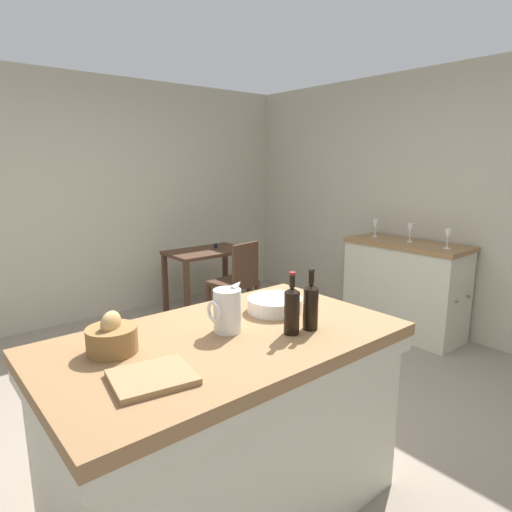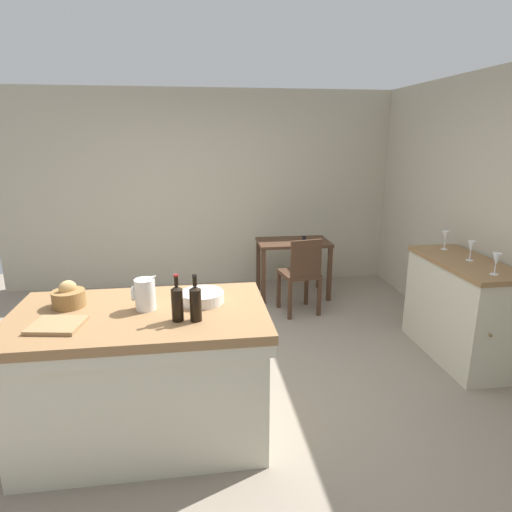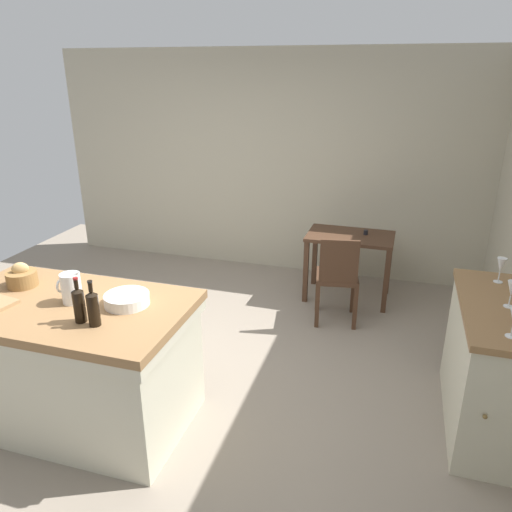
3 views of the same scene
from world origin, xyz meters
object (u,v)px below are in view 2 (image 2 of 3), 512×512
wooden_chair (301,273)px  wine_glass_left (471,247)px  side_cabinet (460,309)px  wine_bottle_dark (196,302)px  island_table (144,371)px  cutting_board (57,325)px  bread_basket (69,297)px  wash_bowl (202,297)px  wine_glass_middle (445,237)px  wine_bottle_amber (177,302)px  pitcher (145,294)px  wine_glass_far_left (496,260)px  writing_desk (293,250)px

wooden_chair → wine_glass_left: 1.81m
side_cabinet → wooden_chair: 1.69m
wooden_chair → wine_bottle_dark: (-1.19, -2.14, 0.54)m
island_table → wine_bottle_dark: (0.36, -0.19, 0.54)m
cutting_board → wine_glass_left: (3.23, 0.93, 0.12)m
island_table → wine_glass_left: size_ratio=9.15×
bread_basket → cutting_board: bearing=-87.4°
side_cabinet → wine_glass_left: (0.03, -0.01, 0.59)m
wash_bowl → wine_glass_middle: wine_glass_middle is taller
wooden_chair → wash_bowl: (-1.15, -1.84, 0.46)m
island_table → wine_bottle_amber: size_ratio=5.56×
pitcher → cutting_board: pitcher is taller
island_table → side_cabinet: side_cabinet is taller
island_table → wooden_chair: (1.55, 1.95, 0.00)m
island_table → wash_bowl: wash_bowl is taller
wash_bowl → wine_bottle_amber: bearing=-118.2°
side_cabinet → wooden_chair: size_ratio=1.31×
bread_basket → island_table: bearing=-18.3°
wine_glass_middle → wine_glass_far_left: bearing=-93.6°
writing_desk → wine_bottle_amber: (-1.34, -2.73, 0.43)m
writing_desk → pitcher: pitcher is taller
wash_bowl → wine_glass_far_left: wine_glass_far_left is taller
pitcher → wash_bowl: pitcher is taller
wooden_chair → wine_bottle_amber: 2.55m
wine_bottle_dark → bread_basket: bearing=157.2°
wash_bowl → wine_glass_left: bearing=15.3°
pitcher → wine_glass_left: bearing=14.7°
writing_desk → cutting_board: 3.43m
wine_glass_left → wash_bowl: bearing=-164.7°
wine_glass_far_left → wine_bottle_amber: bearing=-168.0°
writing_desk → wine_glass_left: size_ratio=5.09×
wooden_chair → cutting_board: cutting_board is taller
wine_bottle_amber → wine_bottle_dark: bearing=-8.2°
writing_desk → pitcher: 2.99m
pitcher → bread_basket: 0.52m
wash_bowl → wine_glass_far_left: (2.33, 0.25, 0.10)m
cutting_board → wash_bowl: bearing=18.1°
island_table → bread_basket: bearing=161.7°
writing_desk → pitcher: bearing=-121.6°
wooden_chair → wine_glass_far_left: 2.06m
wine_bottle_amber → wine_glass_middle: bearing=27.9°
pitcher → wine_bottle_amber: 0.30m
wine_bottle_amber → wine_glass_far_left: wine_bottle_amber is taller
wine_glass_left → bread_basket: bearing=-169.5°
wooden_chair → wine_glass_middle: size_ratio=4.93×
wash_bowl → wine_glass_middle: bearing=23.9°
writing_desk → wine_glass_middle: 1.89m
side_cabinet → bread_basket: (-3.22, -0.61, 0.51)m
wine_glass_left → wine_bottle_amber: bearing=-159.8°
island_table → wine_glass_far_left: 2.81m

